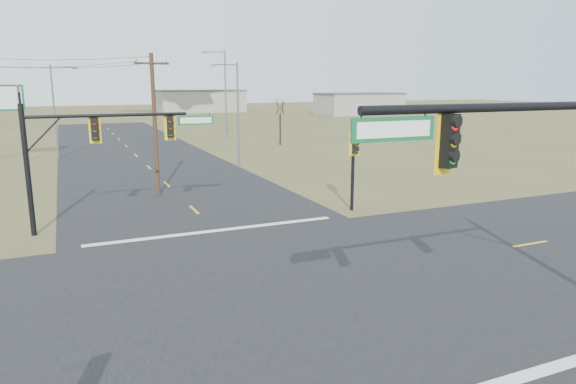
# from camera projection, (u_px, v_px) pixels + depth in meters

# --- Properties ---
(ground) EXTENTS (320.00, 320.00, 0.00)m
(ground) POSITION_uv_depth(u_px,v_px,m) (276.00, 287.00, 17.69)
(ground) COLOR brown
(ground) RESTS_ON ground
(road_ew) EXTENTS (160.00, 14.00, 0.02)m
(road_ew) POSITION_uv_depth(u_px,v_px,m) (276.00, 287.00, 17.69)
(road_ew) COLOR black
(road_ew) RESTS_ON ground
(road_ns) EXTENTS (14.00, 160.00, 0.02)m
(road_ns) POSITION_uv_depth(u_px,v_px,m) (276.00, 287.00, 17.69)
(road_ns) COLOR black
(road_ns) RESTS_ON ground
(stop_bar_far) EXTENTS (12.00, 0.40, 0.01)m
(stop_bar_far) POSITION_uv_depth(u_px,v_px,m) (216.00, 231.00, 24.41)
(stop_bar_far) COLOR silver
(stop_bar_far) RESTS_ON road_ns
(mast_arm_far) EXTENTS (8.82, 0.52, 6.02)m
(mast_arm_far) POSITION_uv_depth(u_px,v_px,m) (102.00, 138.00, 24.16)
(mast_arm_far) COLOR black
(mast_arm_far) RESTS_ON ground
(pedestal_signal_ne) EXTENTS (0.67, 0.59, 4.43)m
(pedestal_signal_ne) POSITION_uv_depth(u_px,v_px,m) (355.00, 153.00, 27.67)
(pedestal_signal_ne) COLOR black
(pedestal_signal_ne) RESTS_ON ground
(utility_pole_near) EXTENTS (2.11, 0.44, 8.65)m
(utility_pole_near) POSITION_uv_depth(u_px,v_px,m) (155.00, 123.00, 31.18)
(utility_pole_near) COLOR #422C1C
(utility_pole_near) RESTS_ON ground
(highway_sign) EXTENTS (3.57, 0.73, 6.78)m
(highway_sign) POSITION_uv_depth(u_px,v_px,m) (2.00, 109.00, 44.42)
(highway_sign) COLOR slate
(highway_sign) RESTS_ON ground
(streetlight_a) EXTENTS (2.41, 0.34, 8.59)m
(streetlight_a) POSITION_uv_depth(u_px,v_px,m) (236.00, 109.00, 42.89)
(streetlight_a) COLOR slate
(streetlight_a) RESTS_ON ground
(streetlight_b) EXTENTS (3.03, 0.29, 10.90)m
(streetlight_b) POSITION_uv_depth(u_px,v_px,m) (224.00, 89.00, 64.85)
(streetlight_b) COLOR slate
(streetlight_b) RESTS_ON ground
(streetlight_c) EXTENTS (2.38, 0.28, 8.55)m
(streetlight_c) POSITION_uv_depth(u_px,v_px,m) (56.00, 107.00, 46.86)
(streetlight_c) COLOR slate
(streetlight_c) RESTS_ON ground
(bare_tree_c) EXTENTS (3.13, 3.13, 5.61)m
(bare_tree_c) POSITION_uv_depth(u_px,v_px,m) (280.00, 106.00, 57.58)
(bare_tree_c) COLOR black
(bare_tree_c) RESTS_ON ground
(warehouse_mid) EXTENTS (20.00, 12.00, 5.00)m
(warehouse_mid) POSITION_uv_depth(u_px,v_px,m) (200.00, 102.00, 125.55)
(warehouse_mid) COLOR gray
(warehouse_mid) RESTS_ON ground
(warehouse_right) EXTENTS (18.00, 10.00, 4.50)m
(warehouse_right) POSITION_uv_depth(u_px,v_px,m) (359.00, 104.00, 114.95)
(warehouse_right) COLOR gray
(warehouse_right) RESTS_ON ground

